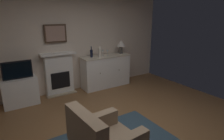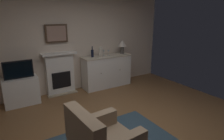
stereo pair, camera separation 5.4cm
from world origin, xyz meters
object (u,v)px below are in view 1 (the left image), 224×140
(framed_picture, at_px, (55,34))
(wine_glass_left, at_px, (103,51))
(wine_bottle, at_px, (91,53))
(table_lamp, at_px, (121,44))
(sideboard_cabinet, at_px, (106,71))
(wine_glass_center, at_px, (108,51))
(vase_decorative, at_px, (100,52))
(tv_cabinet, at_px, (20,92))
(tv_set, at_px, (17,70))
(fireplace_unit, at_px, (59,74))

(framed_picture, height_order, wine_glass_left, framed_picture)
(wine_bottle, bearing_deg, table_lamp, -2.60)
(wine_bottle, bearing_deg, sideboard_cabinet, -5.89)
(wine_glass_center, relative_size, vase_decorative, 0.59)
(tv_cabinet, height_order, tv_set, tv_set)
(framed_picture, distance_m, tv_cabinet, 1.60)
(tv_cabinet, bearing_deg, tv_set, -90.00)
(fireplace_unit, height_order, wine_bottle, wine_bottle)
(framed_picture, height_order, wine_glass_center, framed_picture)
(table_lamp, relative_size, wine_glass_center, 2.42)
(fireplace_unit, relative_size, sideboard_cabinet, 0.77)
(vase_decorative, relative_size, tv_cabinet, 0.37)
(table_lamp, xyz_separation_m, tv_set, (-2.80, -0.01, -0.35))
(wine_glass_left, xyz_separation_m, vase_decorative, (-0.14, -0.09, 0.02))
(fireplace_unit, relative_size, wine_bottle, 3.79)
(wine_glass_center, xyz_separation_m, vase_decorative, (-0.25, -0.01, 0.02))
(framed_picture, xyz_separation_m, wine_bottle, (0.88, -0.18, -0.55))
(wine_glass_center, bearing_deg, framed_picture, 168.87)
(fireplace_unit, relative_size, tv_set, 1.77)
(table_lamp, bearing_deg, wine_bottle, 177.40)
(wine_glass_left, bearing_deg, tv_cabinet, -179.44)
(table_lamp, xyz_separation_m, vase_decorative, (-0.74, -0.05, -0.14))
(sideboard_cabinet, distance_m, wine_bottle, 0.70)
(wine_glass_left, relative_size, tv_set, 0.27)
(sideboard_cabinet, relative_size, table_lamp, 3.56)
(wine_glass_left, bearing_deg, wine_glass_center, -34.99)
(tv_cabinet, bearing_deg, fireplace_unit, 9.45)
(table_lamp, bearing_deg, framed_picture, 173.05)
(table_lamp, xyz_separation_m, wine_glass_center, (-0.49, -0.04, -0.16))
(table_lamp, bearing_deg, tv_cabinet, 179.69)
(sideboard_cabinet, relative_size, wine_bottle, 4.90)
(wine_glass_left, xyz_separation_m, wine_glass_center, (0.11, -0.08, 0.00))
(framed_picture, distance_m, vase_decorative, 1.24)
(sideboard_cabinet, bearing_deg, table_lamp, 0.00)
(framed_picture, bearing_deg, fireplace_unit, -90.00)
(framed_picture, relative_size, sideboard_cabinet, 0.39)
(sideboard_cabinet, xyz_separation_m, wine_bottle, (-0.42, 0.04, 0.56))
(wine_bottle, xyz_separation_m, vase_decorative, (0.21, -0.09, 0.03))
(sideboard_cabinet, height_order, wine_glass_left, wine_glass_left)
(fireplace_unit, distance_m, wine_glass_left, 1.32)
(tv_cabinet, bearing_deg, wine_glass_left, 0.56)
(wine_bottle, relative_size, tv_set, 0.47)
(wine_glass_center, distance_m, tv_cabinet, 2.42)
(wine_glass_center, xyz_separation_m, tv_set, (-2.31, 0.03, -0.19))
(framed_picture, distance_m, table_lamp, 1.88)
(wine_bottle, distance_m, wine_glass_center, 0.47)
(vase_decorative, bearing_deg, tv_cabinet, 178.19)
(fireplace_unit, xyz_separation_m, vase_decorative, (1.09, -0.23, 0.50))
(sideboard_cabinet, distance_m, wine_glass_center, 0.58)
(sideboard_cabinet, relative_size, wine_glass_center, 8.62)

